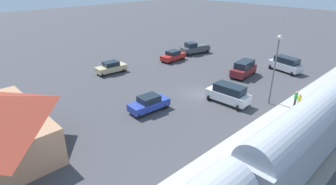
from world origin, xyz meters
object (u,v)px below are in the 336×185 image
at_px(suv_maroon, 244,68).
at_px(sedan_tan, 111,67).
at_px(pedestrian_waiting_far, 296,98).
at_px(pickup_charcoal, 195,48).
at_px(suv_silver, 286,64).
at_px(light_pole_near_platform, 276,62).
at_px(pedestrian_on_platform, 299,100).
at_px(suv_white, 228,94).
at_px(sedan_red, 173,56).
at_px(sedan_blue, 149,103).

relative_size(suv_maroon, sedan_tan, 1.10).
height_order(pedestrian_waiting_far, suv_maroon, suv_maroon).
bearing_deg(suv_maroon, pickup_charcoal, -17.05).
height_order(suv_silver, light_pole_near_platform, light_pole_near_platform).
xyz_separation_m(pickup_charcoal, sedan_tan, (1.58, 17.00, -0.15)).
bearing_deg(sedan_tan, pickup_charcoal, -95.30).
distance_m(pickup_charcoal, sedan_tan, 17.08).
relative_size(pedestrian_on_platform, pickup_charcoal, 0.30).
bearing_deg(pickup_charcoal, pedestrian_on_platform, 157.95).
bearing_deg(light_pole_near_platform, suv_maroon, -39.30).
bearing_deg(pedestrian_waiting_far, suv_white, 35.72).
bearing_deg(suv_white, pickup_charcoal, -38.34).
height_order(pickup_charcoal, suv_silver, suv_silver).
bearing_deg(sedan_tan, sedan_red, -100.25).
height_order(pedestrian_on_platform, suv_maroon, suv_maroon).
height_order(pedestrian_on_platform, light_pole_near_platform, light_pole_near_platform).
relative_size(suv_maroon, sedan_blue, 1.11).
distance_m(suv_white, pickup_charcoal, 20.87).
relative_size(pedestrian_on_platform, suv_silver, 0.33).
relative_size(suv_maroon, suv_silver, 0.99).
height_order(suv_white, pickup_charcoal, suv_white).
relative_size(suv_white, sedan_blue, 1.09).
xyz_separation_m(pickup_charcoal, sedan_blue, (-11.63, 20.72, -0.15)).
bearing_deg(pedestrian_on_platform, light_pole_near_platform, 7.56).
distance_m(pedestrian_waiting_far, sedan_tan, 25.20).
distance_m(suv_white, sedan_tan, 18.40).
bearing_deg(pickup_charcoal, suv_white, 141.66).
relative_size(pickup_charcoal, sedan_red, 1.25).
distance_m(pedestrian_waiting_far, suv_silver, 12.84).
bearing_deg(suv_maroon, suv_white, 111.94).
bearing_deg(pickup_charcoal, light_pole_near_platform, 153.98).
distance_m(pedestrian_on_platform, light_pole_near_platform, 4.77).
bearing_deg(sedan_blue, suv_white, -121.34).
height_order(pedestrian_waiting_far, sedan_red, pedestrian_waiting_far).
xyz_separation_m(suv_maroon, sedan_red, (12.32, 2.14, -0.27)).
relative_size(pedestrian_on_platform, light_pole_near_platform, 0.22).
bearing_deg(suv_white, sedan_tan, 12.74).
xyz_separation_m(pedestrian_on_platform, suv_silver, (6.83, -11.69, -0.13)).
height_order(suv_white, light_pole_near_platform, light_pole_near_platform).
xyz_separation_m(pedestrian_on_platform, sedan_red, (22.37, -3.18, -0.40)).
distance_m(pedestrian_on_platform, pedestrian_waiting_far, 0.74).
relative_size(pedestrian_waiting_far, suv_white, 0.34).
xyz_separation_m(sedan_red, suv_silver, (-15.53, -8.51, 0.27)).
height_order(suv_maroon, suv_white, same).
bearing_deg(sedan_blue, pedestrian_on_platform, -134.10).
xyz_separation_m(pedestrian_on_platform, suv_white, (6.41, 3.72, -0.13)).
relative_size(suv_white, pickup_charcoal, 0.88).
bearing_deg(pickup_charcoal, suv_maroon, 162.95).
relative_size(sedan_tan, light_pole_near_platform, 0.59).
bearing_deg(sedan_blue, pickup_charcoal, -60.70).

